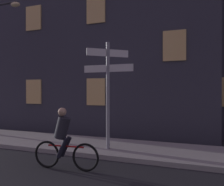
% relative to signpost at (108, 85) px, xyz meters
% --- Properties ---
extents(sidewalk_kerb, '(40.00, 2.67, 0.14)m').
position_rel_signpost_xyz_m(sidewalk_kerb, '(1.26, 0.45, -2.18)').
color(sidewalk_kerb, '#9E9991').
rests_on(sidewalk_kerb, ground_plane).
extents(signpost, '(1.76, 1.06, 3.51)m').
position_rel_signpost_xyz_m(signpost, '(0.00, 0.00, 0.00)').
color(signpost, gray).
rests_on(signpost, sidewalk_kerb).
extents(cyclist, '(1.82, 0.37, 1.61)m').
position_rel_signpost_xyz_m(cyclist, '(-0.31, -2.13, -1.50)').
color(cyclist, black).
rests_on(cyclist, ground_plane).
extents(building_left_block, '(13.79, 8.01, 12.14)m').
position_rel_signpost_xyz_m(building_left_block, '(-3.42, 6.52, 3.82)').
color(building_left_block, '#383842').
rests_on(building_left_block, ground_plane).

